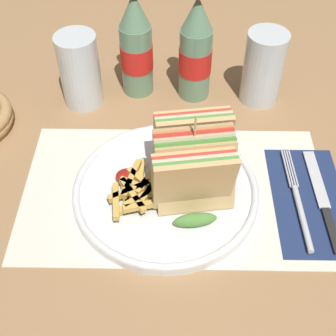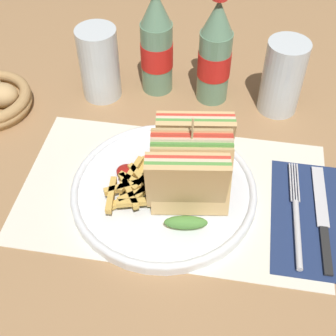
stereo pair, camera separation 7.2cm
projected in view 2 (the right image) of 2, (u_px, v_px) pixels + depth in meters
The scene contains 13 objects.
ground_plane at pixel (166, 184), 0.75m from camera, with size 4.00×4.00×0.00m, color #9E754C.
placemat at pixel (173, 191), 0.74m from camera, with size 0.48×0.28×0.00m.
plate_main at pixel (166, 190), 0.73m from camera, with size 0.29×0.29×0.02m.
club_sandwich at pixel (190, 166), 0.68m from camera, with size 0.13×0.18×0.15m.
fries_pile at pixel (134, 186), 0.71m from camera, with size 0.09×0.12×0.02m.
ketchup_blob at pixel (127, 171), 0.73m from camera, with size 0.04×0.03×0.01m.
napkin at pixel (308, 216), 0.71m from camera, with size 0.11×0.22×0.00m.
fork at pixel (297, 222), 0.69m from camera, with size 0.02×0.20×0.01m.
knife at pixel (323, 218), 0.70m from camera, with size 0.02×0.20×0.00m.
coke_bottle_near at pixel (157, 45), 0.85m from camera, with size 0.06×0.06×0.22m.
coke_bottle_far at pixel (215, 54), 0.83m from camera, with size 0.06×0.06×0.22m.
glass_near at pixel (282, 81), 0.84m from camera, with size 0.07×0.07×0.14m.
glass_far at pixel (100, 68), 0.86m from camera, with size 0.07×0.07×0.14m.
Camera 2 is at (0.08, -0.48, 0.57)m, focal length 50.00 mm.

